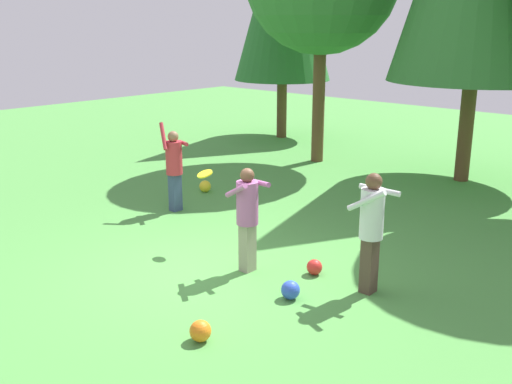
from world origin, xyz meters
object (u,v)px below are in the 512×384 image
person_bystander (372,223)px  frisbee (205,174)px  person_catcher (247,211)px  ball_orange (200,331)px  ball_red (314,267)px  person_thrower (174,164)px  ball_yellow (205,186)px  ball_blue (290,290)px

person_bystander → frisbee: size_ratio=5.48×
person_catcher → ball_orange: size_ratio=6.13×
person_catcher → ball_red: (0.88, 0.58, -0.87)m
ball_red → person_thrower: bearing=170.7°
person_thrower → ball_yellow: 1.72m
person_catcher → person_bystander: 1.93m
person_thrower → frisbee: 2.19m
person_thrower → ball_blue: size_ratio=6.83×
ball_red → ball_orange: 2.56m
person_bystander → ball_orange: (-0.78, -2.59, -0.93)m
frisbee → ball_orange: 3.48m
person_thrower → ball_blue: (4.38, -1.59, -0.87)m
person_thrower → person_catcher: person_thrower is taller
ball_orange → ball_blue: bearing=87.0°
person_bystander → ball_blue: person_bystander is taller
ball_red → person_catcher: bearing=-146.4°
person_bystander → ball_red: (-0.95, -0.03, -0.94)m
ball_red → ball_yellow: size_ratio=0.90×
frisbee → ball_yellow: frisbee is taller
frisbee → ball_red: (2.17, 0.27, -1.18)m
person_bystander → ball_blue: bearing=48.3°
frisbee → ball_blue: frisbee is taller
frisbee → person_bystander: bearing=5.4°
person_bystander → frisbee: person_bystander is taller
person_catcher → ball_orange: 2.39m
ball_orange → person_thrower: bearing=143.0°
ball_blue → ball_orange: 1.65m
person_thrower → ball_blue: 4.74m
person_bystander → ball_orange: size_ratio=6.57×
ball_red → ball_yellow: (-4.70, 2.05, 0.01)m
person_catcher → ball_blue: person_catcher is taller
ball_yellow → ball_blue: bearing=-30.8°
ball_red → ball_blue: bearing=-74.1°
frisbee → ball_blue: (2.43, -0.64, -1.16)m
person_bystander → ball_orange: 2.86m
person_thrower → ball_red: size_ratio=7.54×
frisbee → ball_orange: size_ratio=1.20×
ball_yellow → ball_orange: bearing=-43.4°
person_thrower → person_bystander: 5.11m
ball_orange → person_catcher: bearing=118.1°
ball_blue → ball_red: ball_blue is taller
person_catcher → ball_blue: size_ratio=6.15×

